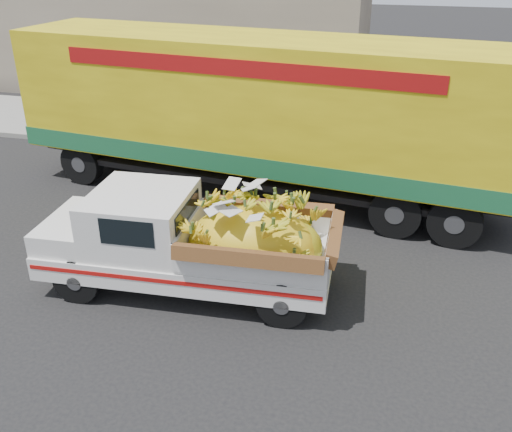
# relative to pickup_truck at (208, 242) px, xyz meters

# --- Properties ---
(ground) EXTENTS (100.00, 100.00, 0.00)m
(ground) POSITION_rel_pickup_truck_xyz_m (0.39, 0.57, -0.97)
(ground) COLOR black
(ground) RESTS_ON ground
(curb) EXTENTS (60.00, 0.25, 0.15)m
(curb) POSITION_rel_pickup_truck_xyz_m (0.39, 6.83, -0.90)
(curb) COLOR gray
(curb) RESTS_ON ground
(sidewalk) EXTENTS (60.00, 4.00, 0.14)m
(sidewalk) POSITION_rel_pickup_truck_xyz_m (0.39, 8.93, -0.90)
(sidewalk) COLOR gray
(sidewalk) RESTS_ON ground
(building_left) EXTENTS (18.00, 6.00, 5.00)m
(building_left) POSITION_rel_pickup_truck_xyz_m (-7.61, 14.83, 1.53)
(building_left) COLOR gray
(building_left) RESTS_ON ground
(pickup_truck) EXTENTS (5.25, 2.17, 1.81)m
(pickup_truck) POSITION_rel_pickup_truck_xyz_m (0.00, 0.00, 0.00)
(pickup_truck) COLOR black
(pickup_truck) RESTS_ON ground
(semi_trailer) EXTENTS (12.04, 3.98, 3.80)m
(semi_trailer) POSITION_rel_pickup_truck_xyz_m (-0.16, 4.38, 1.15)
(semi_trailer) COLOR black
(semi_trailer) RESTS_ON ground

